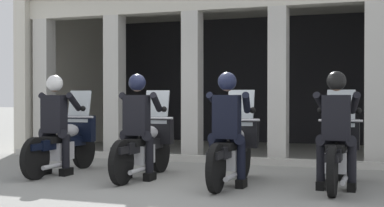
{
  "coord_description": "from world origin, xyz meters",
  "views": [
    {
      "loc": [
        2.82,
        -7.46,
        1.26
      ],
      "look_at": [
        0.0,
        0.47,
        1.14
      ],
      "focal_mm": 51.9,
      "sensor_mm": 36.0,
      "label": 1
    }
  ],
  "objects_px": {
    "motorcycle_center_right": "(233,149)",
    "police_officer_center_left": "(138,117)",
    "motorcycle_far_left": "(65,142)",
    "motorcycle_center_left": "(146,145)",
    "police_officer_center_right": "(227,119)",
    "police_officer_far_right": "(336,120)",
    "motorcycle_far_right": "(338,151)",
    "police_officer_far_left": "(55,116)"
  },
  "relations": [
    {
      "from": "motorcycle_center_right",
      "to": "police_officer_center_left",
      "type": "bearing_deg",
      "value": -159.95
    },
    {
      "from": "motorcycle_far_left",
      "to": "motorcycle_center_left",
      "type": "distance_m",
      "value": 1.44
    },
    {
      "from": "motorcycle_far_left",
      "to": "police_officer_center_left",
      "type": "xyz_separation_m",
      "value": [
        1.44,
        -0.3,
        0.44
      ]
    },
    {
      "from": "motorcycle_far_left",
      "to": "police_officer_center_right",
      "type": "xyz_separation_m",
      "value": [
        2.89,
        -0.47,
        0.44
      ]
    },
    {
      "from": "police_officer_center_left",
      "to": "police_officer_center_right",
      "type": "relative_size",
      "value": 1.0
    },
    {
      "from": "police_officer_center_left",
      "to": "police_officer_far_right",
      "type": "height_order",
      "value": "same"
    },
    {
      "from": "police_officer_center_right",
      "to": "police_officer_far_right",
      "type": "distance_m",
      "value": 1.46
    },
    {
      "from": "police_officer_center_right",
      "to": "motorcycle_far_right",
      "type": "relative_size",
      "value": 0.78
    },
    {
      "from": "police_officer_center_left",
      "to": "motorcycle_far_right",
      "type": "distance_m",
      "value": 2.94
    },
    {
      "from": "motorcycle_center_right",
      "to": "police_officer_center_right",
      "type": "bearing_deg",
      "value": -74.77
    },
    {
      "from": "motorcycle_far_left",
      "to": "motorcycle_center_left",
      "type": "relative_size",
      "value": 1.0
    },
    {
      "from": "motorcycle_center_right",
      "to": "motorcycle_far_right",
      "type": "distance_m",
      "value": 1.46
    },
    {
      "from": "police_officer_far_left",
      "to": "police_officer_center_right",
      "type": "height_order",
      "value": "same"
    },
    {
      "from": "motorcycle_far_right",
      "to": "police_officer_far_right",
      "type": "xyz_separation_m",
      "value": [
        -0.0,
        -0.28,
        0.44
      ]
    },
    {
      "from": "motorcycle_center_right",
      "to": "police_officer_center_right",
      "type": "height_order",
      "value": "police_officer_center_right"
    },
    {
      "from": "police_officer_far_left",
      "to": "motorcycle_center_left",
      "type": "distance_m",
      "value": 1.53
    },
    {
      "from": "motorcycle_far_right",
      "to": "police_officer_center_right",
      "type": "bearing_deg",
      "value": -139.91
    },
    {
      "from": "motorcycle_far_left",
      "to": "motorcycle_center_left",
      "type": "xyz_separation_m",
      "value": [
        1.44,
        -0.02,
        0.0
      ]
    },
    {
      "from": "motorcycle_center_right",
      "to": "police_officer_far_left",
      "type": "bearing_deg",
      "value": -162.52
    },
    {
      "from": "motorcycle_center_right",
      "to": "motorcycle_far_left",
      "type": "bearing_deg",
      "value": -168.14
    },
    {
      "from": "motorcycle_center_left",
      "to": "motorcycle_far_right",
      "type": "distance_m",
      "value": 2.89
    },
    {
      "from": "motorcycle_center_right",
      "to": "motorcycle_center_left",
      "type": "bearing_deg",
      "value": -171.16
    },
    {
      "from": "motorcycle_center_left",
      "to": "police_officer_center_left",
      "type": "height_order",
      "value": "police_officer_center_left"
    },
    {
      "from": "police_officer_far_right",
      "to": "motorcycle_center_left",
      "type": "bearing_deg",
      "value": -163.63
    },
    {
      "from": "motorcycle_far_right",
      "to": "police_officer_far_left",
      "type": "bearing_deg",
      "value": -154.77
    },
    {
      "from": "police_officer_far_left",
      "to": "police_officer_center_left",
      "type": "bearing_deg",
      "value": 11.08
    },
    {
      "from": "police_officer_center_left",
      "to": "motorcycle_far_right",
      "type": "height_order",
      "value": "police_officer_center_left"
    },
    {
      "from": "police_officer_center_left",
      "to": "police_officer_center_right",
      "type": "distance_m",
      "value": 1.45
    },
    {
      "from": "police_officer_far_left",
      "to": "motorcycle_center_left",
      "type": "relative_size",
      "value": 0.78
    },
    {
      "from": "police_officer_center_left",
      "to": "police_officer_center_right",
      "type": "bearing_deg",
      "value": 10.59
    },
    {
      "from": "police_officer_far_left",
      "to": "motorcycle_far_right",
      "type": "distance_m",
      "value": 4.37
    },
    {
      "from": "motorcycle_far_left",
      "to": "police_officer_far_right",
      "type": "relative_size",
      "value": 1.29
    },
    {
      "from": "police_officer_far_left",
      "to": "motorcycle_center_right",
      "type": "distance_m",
      "value": 2.92
    },
    {
      "from": "motorcycle_far_right",
      "to": "police_officer_far_right",
      "type": "height_order",
      "value": "police_officer_far_right"
    },
    {
      "from": "motorcycle_center_left",
      "to": "motorcycle_far_left",
      "type": "bearing_deg",
      "value": -163.35
    },
    {
      "from": "motorcycle_center_left",
      "to": "police_officer_far_right",
      "type": "relative_size",
      "value": 1.29
    },
    {
      "from": "motorcycle_center_left",
      "to": "motorcycle_center_right",
      "type": "xyz_separation_m",
      "value": [
        1.44,
        -0.17,
        0.0
      ]
    },
    {
      "from": "motorcycle_far_right",
      "to": "police_officer_far_right",
      "type": "distance_m",
      "value": 0.52
    },
    {
      "from": "police_officer_center_left",
      "to": "police_officer_far_right",
      "type": "relative_size",
      "value": 1.0
    },
    {
      "from": "police_officer_far_left",
      "to": "police_officer_far_right",
      "type": "xyz_separation_m",
      "value": [
        4.33,
        0.03,
        0.0
      ]
    },
    {
      "from": "motorcycle_far_left",
      "to": "motorcycle_center_right",
      "type": "bearing_deg",
      "value": 8.04
    },
    {
      "from": "police_officer_far_left",
      "to": "police_officer_center_left",
      "type": "relative_size",
      "value": 1.0
    }
  ]
}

